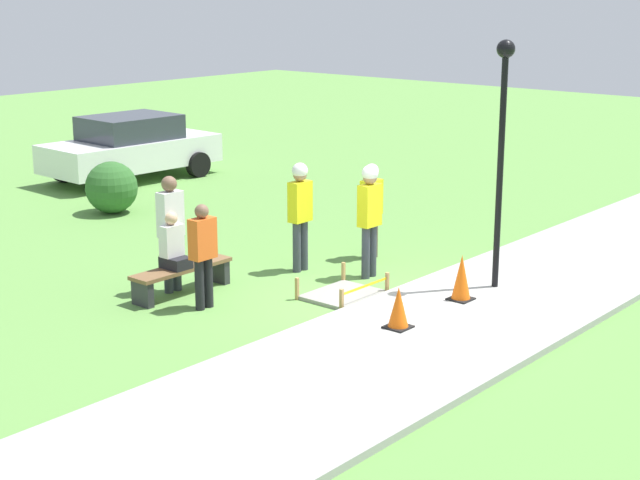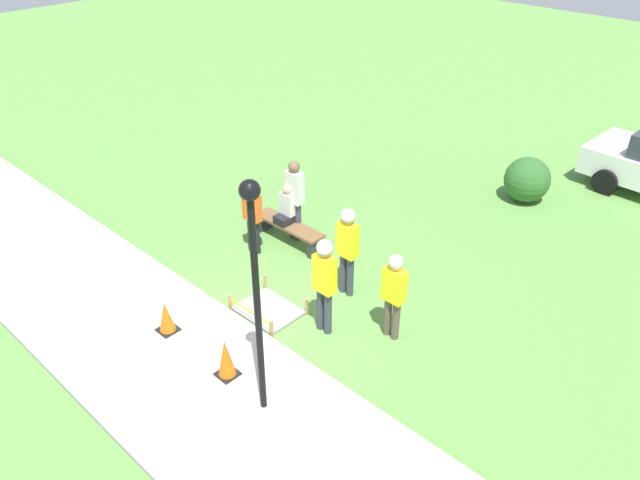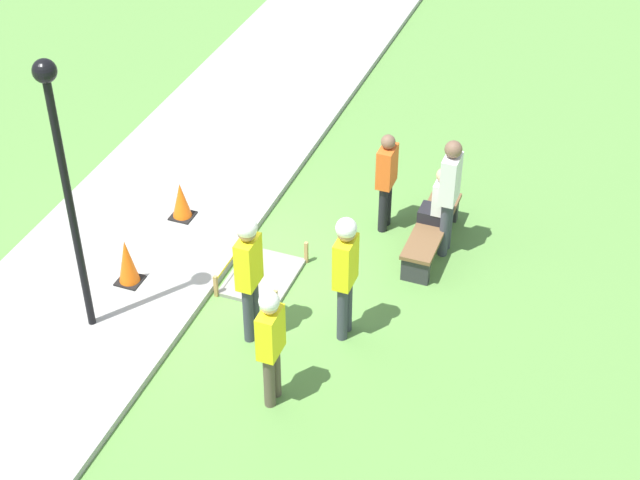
{
  "view_description": "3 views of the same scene",
  "coord_description": "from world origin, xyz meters",
  "px_view_note": "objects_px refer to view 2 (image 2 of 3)",
  "views": [
    {
      "loc": [
        -11.44,
        -8.69,
        4.74
      ],
      "look_at": [
        0.11,
        1.16,
        0.77
      ],
      "focal_mm": 55.0,
      "sensor_mm": 36.0,
      "label": 1
    },
    {
      "loc": [
        6.97,
        -5.53,
        7.31
      ],
      "look_at": [
        -0.05,
        1.89,
        1.0
      ],
      "focal_mm": 35.0,
      "sensor_mm": 36.0,
      "label": 2
    },
    {
      "loc": [
        9.6,
        5.07,
        8.85
      ],
      "look_at": [
        0.0,
        1.44,
        1.0
      ],
      "focal_mm": 55.0,
      "sensor_mm": 36.0,
      "label": 3
    }
  ],
  "objects_px": {
    "person_seated_on_bench": "(287,207)",
    "worker_supervisor": "(324,278)",
    "traffic_cone_far_patch": "(226,358)",
    "lamppost_near": "(255,270)",
    "traffic_cone_near_patch": "(166,317)",
    "bystander_in_gray_shirt": "(295,195)",
    "worker_assistant": "(347,244)",
    "park_bench": "(289,229)",
    "bystander_in_orange_shirt": "(252,215)",
    "worker_trainee": "(394,290)"
  },
  "relations": [
    {
      "from": "traffic_cone_far_patch",
      "to": "bystander_in_orange_shirt",
      "type": "height_order",
      "value": "bystander_in_orange_shirt"
    },
    {
      "from": "traffic_cone_near_patch",
      "to": "lamppost_near",
      "type": "relative_size",
      "value": 0.16
    },
    {
      "from": "bystander_in_gray_shirt",
      "to": "worker_assistant",
      "type": "bearing_deg",
      "value": -19.4
    },
    {
      "from": "traffic_cone_near_patch",
      "to": "person_seated_on_bench",
      "type": "height_order",
      "value": "person_seated_on_bench"
    },
    {
      "from": "person_seated_on_bench",
      "to": "worker_trainee",
      "type": "relative_size",
      "value": 0.52
    },
    {
      "from": "bystander_in_gray_shirt",
      "to": "traffic_cone_near_patch",
      "type": "bearing_deg",
      "value": -79.61
    },
    {
      "from": "bystander_in_gray_shirt",
      "to": "lamppost_near",
      "type": "relative_size",
      "value": 0.49
    },
    {
      "from": "worker_trainee",
      "to": "bystander_in_orange_shirt",
      "type": "bearing_deg",
      "value": 177.18
    },
    {
      "from": "worker_assistant",
      "to": "bystander_in_orange_shirt",
      "type": "height_order",
      "value": "worker_assistant"
    },
    {
      "from": "park_bench",
      "to": "lamppost_near",
      "type": "bearing_deg",
      "value": -48.74
    },
    {
      "from": "traffic_cone_near_patch",
      "to": "bystander_in_gray_shirt",
      "type": "bearing_deg",
      "value": 100.39
    },
    {
      "from": "worker_assistant",
      "to": "bystander_in_gray_shirt",
      "type": "relative_size",
      "value": 1.0
    },
    {
      "from": "traffic_cone_far_patch",
      "to": "lamppost_near",
      "type": "relative_size",
      "value": 0.18
    },
    {
      "from": "park_bench",
      "to": "traffic_cone_far_patch",
      "type": "bearing_deg",
      "value": -57.56
    },
    {
      "from": "person_seated_on_bench",
      "to": "traffic_cone_far_patch",
      "type": "bearing_deg",
      "value": -56.68
    },
    {
      "from": "park_bench",
      "to": "bystander_in_orange_shirt",
      "type": "height_order",
      "value": "bystander_in_orange_shirt"
    },
    {
      "from": "worker_supervisor",
      "to": "bystander_in_gray_shirt",
      "type": "relative_size",
      "value": 1.02
    },
    {
      "from": "traffic_cone_far_patch",
      "to": "bystander_in_gray_shirt",
      "type": "xyz_separation_m",
      "value": [
        -2.35,
        3.88,
        0.63
      ]
    },
    {
      "from": "park_bench",
      "to": "worker_supervisor",
      "type": "relative_size",
      "value": 0.94
    },
    {
      "from": "traffic_cone_far_patch",
      "to": "person_seated_on_bench",
      "type": "height_order",
      "value": "person_seated_on_bench"
    },
    {
      "from": "park_bench",
      "to": "worker_trainee",
      "type": "distance_m",
      "value": 3.79
    },
    {
      "from": "worker_assistant",
      "to": "bystander_in_orange_shirt",
      "type": "xyz_separation_m",
      "value": [
        -2.44,
        -0.23,
        -0.23
      ]
    },
    {
      "from": "park_bench",
      "to": "bystander_in_orange_shirt",
      "type": "bearing_deg",
      "value": -108.41
    },
    {
      "from": "traffic_cone_near_patch",
      "to": "worker_assistant",
      "type": "relative_size",
      "value": 0.32
    },
    {
      "from": "park_bench",
      "to": "bystander_in_gray_shirt",
      "type": "xyz_separation_m",
      "value": [
        -0.01,
        0.2,
        0.75
      ]
    },
    {
      "from": "traffic_cone_near_patch",
      "to": "bystander_in_orange_shirt",
      "type": "distance_m",
      "value": 3.1
    },
    {
      "from": "worker_trainee",
      "to": "bystander_in_gray_shirt",
      "type": "distance_m",
      "value": 3.8
    },
    {
      "from": "worker_assistant",
      "to": "bystander_in_gray_shirt",
      "type": "distance_m",
      "value": 2.32
    },
    {
      "from": "person_seated_on_bench",
      "to": "bystander_in_orange_shirt",
      "type": "height_order",
      "value": "bystander_in_orange_shirt"
    },
    {
      "from": "person_seated_on_bench",
      "to": "worker_supervisor",
      "type": "relative_size",
      "value": 0.47
    },
    {
      "from": "person_seated_on_bench",
      "to": "worker_assistant",
      "type": "xyz_separation_m",
      "value": [
        2.29,
        -0.62,
        0.33
      ]
    },
    {
      "from": "person_seated_on_bench",
      "to": "worker_supervisor",
      "type": "height_order",
      "value": "worker_supervisor"
    },
    {
      "from": "worker_supervisor",
      "to": "worker_assistant",
      "type": "relative_size",
      "value": 1.02
    },
    {
      "from": "traffic_cone_near_patch",
      "to": "worker_supervisor",
      "type": "relative_size",
      "value": 0.31
    },
    {
      "from": "lamppost_near",
      "to": "person_seated_on_bench",
      "type": "bearing_deg",
      "value": 131.85
    },
    {
      "from": "lamppost_near",
      "to": "worker_supervisor",
      "type": "bearing_deg",
      "value": 107.26
    },
    {
      "from": "traffic_cone_far_patch",
      "to": "worker_assistant",
      "type": "bearing_deg",
      "value": 93.0
    },
    {
      "from": "worker_supervisor",
      "to": "bystander_in_gray_shirt",
      "type": "xyz_separation_m",
      "value": [
        -2.65,
        1.89,
        -0.08
      ]
    },
    {
      "from": "worker_supervisor",
      "to": "worker_assistant",
      "type": "bearing_deg",
      "value": 112.21
    },
    {
      "from": "worker_assistant",
      "to": "worker_trainee",
      "type": "bearing_deg",
      "value": -16.39
    },
    {
      "from": "bystander_in_orange_shirt",
      "to": "traffic_cone_near_patch",
      "type": "bearing_deg",
      "value": -71.58
    },
    {
      "from": "traffic_cone_far_patch",
      "to": "bystander_in_orange_shirt",
      "type": "bearing_deg",
      "value": 132.06
    },
    {
      "from": "traffic_cone_far_patch",
      "to": "worker_assistant",
      "type": "relative_size",
      "value": 0.38
    },
    {
      "from": "traffic_cone_near_patch",
      "to": "worker_assistant",
      "type": "bearing_deg",
      "value": 64.8
    },
    {
      "from": "park_bench",
      "to": "worker_trainee",
      "type": "bearing_deg",
      "value": -15.3
    },
    {
      "from": "lamppost_near",
      "to": "worker_trainee",
      "type": "bearing_deg",
      "value": 83.08
    },
    {
      "from": "person_seated_on_bench",
      "to": "bystander_in_gray_shirt",
      "type": "xyz_separation_m",
      "value": [
        0.1,
        0.15,
        0.28
      ]
    },
    {
      "from": "worker_supervisor",
      "to": "worker_trainee",
      "type": "relative_size",
      "value": 1.11
    },
    {
      "from": "traffic_cone_far_patch",
      "to": "worker_trainee",
      "type": "relative_size",
      "value": 0.41
    },
    {
      "from": "worker_assistant",
      "to": "lamppost_near",
      "type": "bearing_deg",
      "value": -70.94
    }
  ]
}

